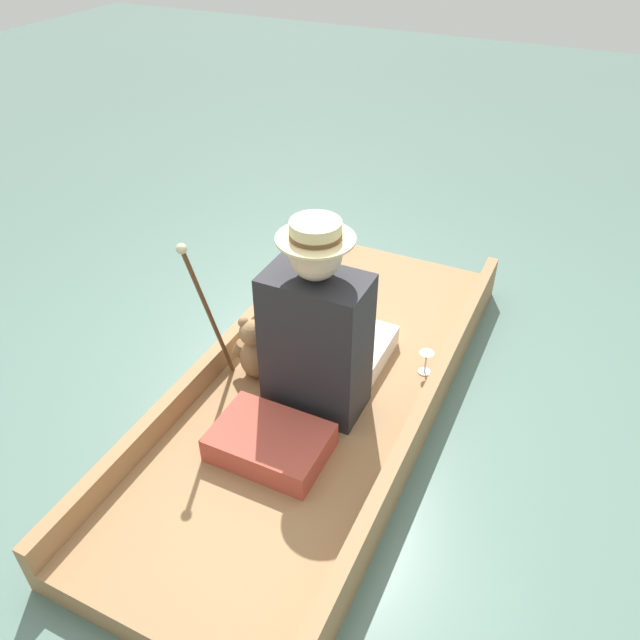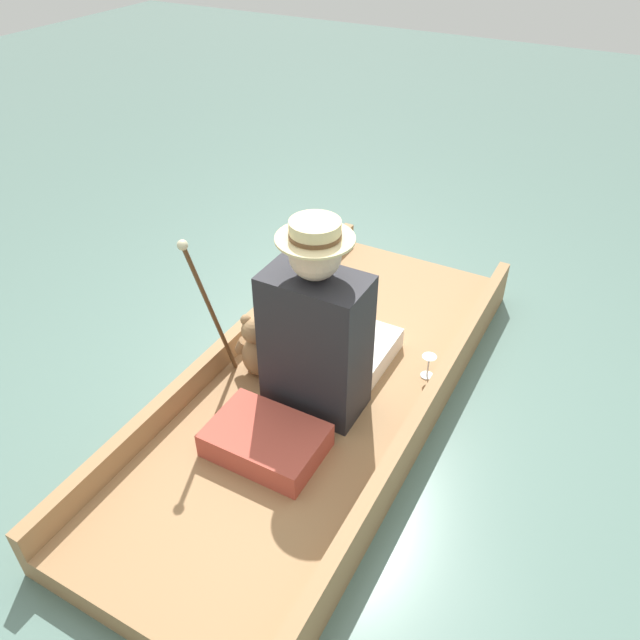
% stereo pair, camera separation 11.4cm
% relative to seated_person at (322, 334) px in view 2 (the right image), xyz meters
% --- Properties ---
extents(ground_plane, '(16.00, 16.00, 0.00)m').
position_rel_seated_person_xyz_m(ground_plane, '(-0.03, 0.05, -0.48)').
color(ground_plane, slate).
extents(punt_boat, '(1.07, 2.63, 0.25)m').
position_rel_seated_person_xyz_m(punt_boat, '(-0.03, 0.05, -0.40)').
color(punt_boat, '#997047').
rests_on(punt_boat, ground_plane).
extents(seat_cushion, '(0.47, 0.33, 0.12)m').
position_rel_seated_person_xyz_m(seat_cushion, '(-0.04, -0.42, -0.29)').
color(seat_cushion, '#B24738').
rests_on(seat_cushion, punt_boat).
extents(seated_person, '(0.43, 0.73, 0.93)m').
position_rel_seated_person_xyz_m(seated_person, '(0.00, 0.00, 0.00)').
color(seated_person, white).
rests_on(seated_person, punt_boat).
extents(teddy_bear, '(0.23, 0.14, 0.34)m').
position_rel_seated_person_xyz_m(teddy_bear, '(-0.34, -0.02, -0.19)').
color(teddy_bear, '#9E754C').
rests_on(teddy_bear, punt_boat).
extents(wine_glass, '(0.07, 0.07, 0.12)m').
position_rel_seated_person_xyz_m(wine_glass, '(0.39, 0.35, -0.26)').
color(wine_glass, silver).
rests_on(wine_glass, punt_boat).
extents(walking_cane, '(0.04, 0.28, 0.83)m').
position_rel_seated_person_xyz_m(walking_cane, '(-0.47, -0.18, 0.13)').
color(walking_cane, brown).
rests_on(walking_cane, punt_boat).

